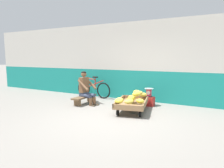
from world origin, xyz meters
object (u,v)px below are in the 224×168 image
object	(u,v)px
vendor_seated	(86,88)
plastic_crate	(149,101)
low_bench	(84,98)
weighing_scale	(149,92)
banana_cart	(132,104)
bicycle_near_left	(93,89)

from	to	relation	value
vendor_seated	plastic_crate	xyz separation A→B (m)	(2.00, 0.81, -0.42)
low_bench	weighing_scale	size ratio (longest dim) A/B	3.67
banana_cart	weighing_scale	distance (m)	1.02
plastic_crate	bicycle_near_left	distance (m)	2.50
bicycle_near_left	plastic_crate	bearing A→B (deg)	-7.88
plastic_crate	bicycle_near_left	xyz separation A→B (m)	(-2.46, 0.34, 0.20)
plastic_crate	bicycle_near_left	world-z (taller)	bicycle_near_left
weighing_scale	banana_cart	bearing A→B (deg)	-101.85
plastic_crate	bicycle_near_left	bearing A→B (deg)	172.12
banana_cart	weighing_scale	size ratio (longest dim) A/B	5.32
banana_cart	bicycle_near_left	xyz separation A→B (m)	(-2.26, 1.31, 0.11)
weighing_scale	low_bench	bearing A→B (deg)	-159.15
plastic_crate	weighing_scale	size ratio (longest dim) A/B	1.20
banana_cart	weighing_scale	world-z (taller)	weighing_scale
vendor_seated	low_bench	bearing A→B (deg)	170.86
weighing_scale	bicycle_near_left	distance (m)	2.49
plastic_crate	banana_cart	bearing A→B (deg)	-101.84
banana_cart	low_bench	size ratio (longest dim) A/B	1.45
banana_cart	bicycle_near_left	distance (m)	2.62
vendor_seated	bicycle_near_left	bearing A→B (deg)	111.81
banana_cart	low_bench	distance (m)	1.89
banana_cart	weighing_scale	bearing A→B (deg)	78.15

